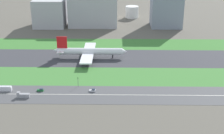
{
  "coord_description": "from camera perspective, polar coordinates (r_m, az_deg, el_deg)",
  "views": [
    {
      "loc": [
        -9.23,
        -272.58,
        99.91
      ],
      "look_at": [
        -13.09,
        -36.5,
        6.0
      ],
      "focal_mm": 52.23,
      "sensor_mm": 36.0,
      "label": 1
    }
  ],
  "objects": [
    {
      "name": "ground_plane",
      "position": [
        290.46,
        2.7,
        1.55
      ],
      "size": [
        800.0,
        800.0,
        0.0
      ],
      "primitive_type": "plane",
      "color": "#5B564C"
    },
    {
      "name": "runway",
      "position": [
        290.45,
        2.7,
        1.55
      ],
      "size": [
        280.0,
        46.0,
        0.1
      ],
      "primitive_type": "cube",
      "color": "#38383D",
      "rests_on": "ground_plane"
    },
    {
      "name": "grass_median_north",
      "position": [
        329.23,
        2.51,
        4.01
      ],
      "size": [
        280.0,
        36.0,
        0.1
      ],
      "primitive_type": "cube",
      "color": "#3D7A33",
      "rests_on": "ground_plane"
    },
    {
      "name": "grass_median_south",
      "position": [
        252.37,
        2.96,
        -1.65
      ],
      "size": [
        280.0,
        36.0,
        0.1
      ],
      "primitive_type": "cube",
      "color": "#427F38",
      "rests_on": "ground_plane"
    },
    {
      "name": "highway",
      "position": [
        223.36,
        3.22,
        -4.9
      ],
      "size": [
        280.0,
        28.0,
        0.1
      ],
      "primitive_type": "cube",
      "color": "#4C4C4F",
      "rests_on": "ground_plane"
    },
    {
      "name": "highway_centerline",
      "position": [
        223.34,
        3.22,
        -4.89
      ],
      "size": [
        266.0,
        0.5,
        0.01
      ],
      "primitive_type": "cube",
      "color": "silver",
      "rests_on": "highway"
    },
    {
      "name": "airliner",
      "position": [
        289.33,
        -4.11,
        2.74
      ],
      "size": [
        65.0,
        56.0,
        19.7
      ],
      "color": "white",
      "rests_on": "runway"
    },
    {
      "name": "bus_0",
      "position": [
        240.36,
        -18.47,
        -3.59
      ],
      "size": [
        11.6,
        2.5,
        3.5
      ],
      "color": "silver",
      "rests_on": "highway"
    },
    {
      "name": "car_0",
      "position": [
        233.44,
        -12.39,
        -3.94
      ],
      "size": [
        4.4,
        1.8,
        2.0
      ],
      "color": "#19662D",
      "rests_on": "highway"
    },
    {
      "name": "truck_0",
      "position": [
        226.87,
        -15.31,
        -4.8
      ],
      "size": [
        8.4,
        2.5,
        4.0
      ],
      "rotation": [
        0.0,
        0.0,
        3.14
      ],
      "color": "#99999E",
      "rests_on": "highway"
    },
    {
      "name": "car_1",
      "position": [
        227.89,
        -3.39,
        -4.1
      ],
      "size": [
        4.4,
        1.8,
        2.0
      ],
      "color": "silver",
      "rests_on": "highway"
    },
    {
      "name": "traffic_light",
      "position": [
        234.76,
        -5.97,
        -2.47
      ],
      "size": [
        0.36,
        0.5,
        7.2
      ],
      "color": "#4C4C51",
      "rests_on": "highway"
    },
    {
      "name": "terminal_building",
      "position": [
        403.69,
        -10.77,
        9.35
      ],
      "size": [
        36.39,
        38.08,
        32.52
      ],
      "primitive_type": "cube",
      "color": "#B2B2B7",
      "rests_on": "ground_plane"
    },
    {
      "name": "hangar_building",
      "position": [
        395.74,
        -3.35,
        10.06
      ],
      "size": [
        57.79,
        28.85,
        40.83
      ],
      "primitive_type": "cube",
      "color": "#B2B2B7",
      "rests_on": "ground_plane"
    },
    {
      "name": "office_tower",
      "position": [
        397.78,
        9.54,
        10.78
      ],
      "size": [
        36.12,
        31.9,
        53.31
      ],
      "primitive_type": "cube",
      "color": "gray",
      "rests_on": "ground_plane"
    },
    {
      "name": "fuel_tank_west",
      "position": [
        441.66,
        -0.99,
        9.58
      ],
      "size": [
        23.19,
        23.19,
        14.5
      ],
      "primitive_type": "cylinder",
      "color": "silver",
      "rests_on": "ground_plane"
    },
    {
      "name": "fuel_tank_centre",
      "position": [
        441.77,
        3.51,
        9.59
      ],
      "size": [
        17.38,
        17.38,
        15.3
      ],
      "primitive_type": "cylinder",
      "color": "silver",
      "rests_on": "ground_plane"
    }
  ]
}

